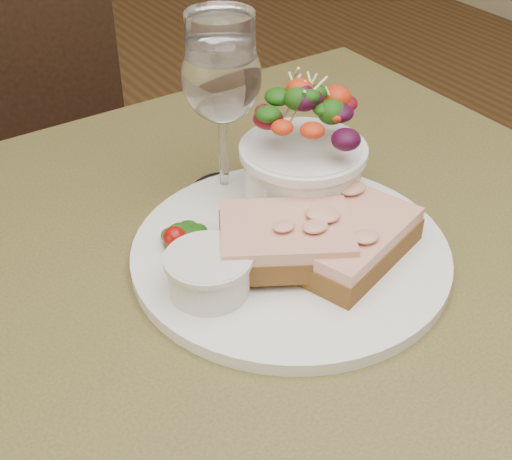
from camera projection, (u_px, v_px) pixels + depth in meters
cafe_table at (279, 375)px, 0.67m from camera, size 0.80×0.80×0.75m
chair_far at (6, 275)px, 1.34m from camera, size 0.46×0.46×0.90m
dinner_plate at (290, 253)px, 0.65m from camera, size 0.29×0.29×0.01m
sandwich_front at (344, 237)px, 0.63m from camera, size 0.15×0.13×0.03m
sandwich_back at (286, 239)px, 0.61m from camera, size 0.14×0.13×0.03m
ramekin at (209, 272)px, 0.58m from camera, size 0.07×0.07×0.04m
salad_bowl at (303, 147)px, 0.67m from camera, size 0.11×0.11×0.13m
garnish at (181, 234)px, 0.65m from camera, size 0.05×0.04×0.02m
wine_glass at (222, 82)px, 0.66m from camera, size 0.08×0.08×0.18m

